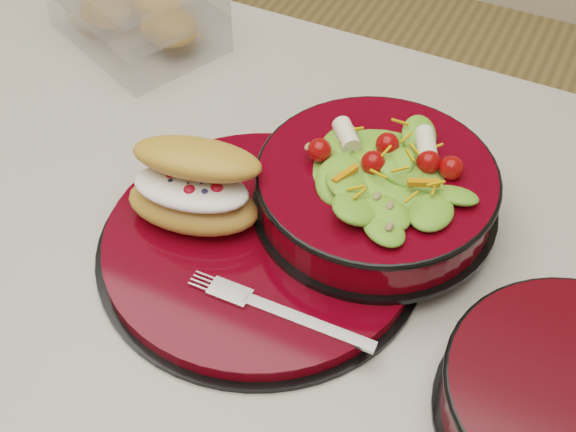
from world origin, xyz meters
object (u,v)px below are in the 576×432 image
at_px(island_counter, 211,420).
at_px(croissant, 195,186).
at_px(pastry_box, 137,8).
at_px(fork, 284,313).
at_px(salad_bowl, 377,181).
at_px(dinner_plate, 261,244).

distance_m(island_counter, croissant, 0.51).
xyz_separation_m(croissant, pastry_box, (-0.24, 0.26, -0.01)).
bearing_deg(fork, salad_bowl, -8.87).
distance_m(salad_bowl, croissant, 0.18).
bearing_deg(pastry_box, croissant, -23.95).
relative_size(croissant, fork, 0.89).
xyz_separation_m(dinner_plate, salad_bowl, (0.08, 0.09, 0.05)).
height_order(island_counter, dinner_plate, dinner_plate).
bearing_deg(fork, croissant, 60.22).
height_order(croissant, fork, croissant).
height_order(island_counter, salad_bowl, salad_bowl).
bearing_deg(island_counter, pastry_box, 130.42).
bearing_deg(croissant, fork, -40.12).
distance_m(croissant, fork, 0.16).
xyz_separation_m(island_counter, pastry_box, (-0.21, 0.24, 0.49)).
distance_m(island_counter, pastry_box, 0.58).
height_order(dinner_plate, salad_bowl, salad_bowl).
height_order(salad_bowl, fork, salad_bowl).
bearing_deg(dinner_plate, fork, -50.16).
xyz_separation_m(dinner_plate, croissant, (-0.07, 0.00, 0.05)).
bearing_deg(croissant, salad_bowl, 17.54).
bearing_deg(fork, dinner_plate, 39.34).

